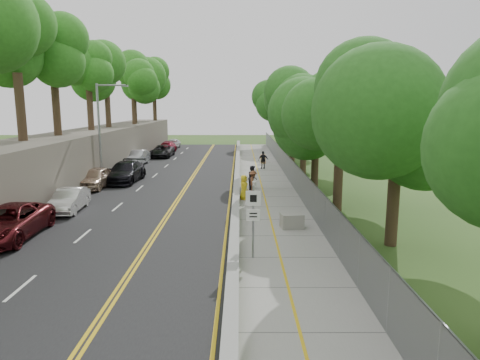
# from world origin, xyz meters

# --- Properties ---
(ground) EXTENTS (140.00, 140.00, 0.00)m
(ground) POSITION_xyz_m (0.00, 0.00, 0.00)
(ground) COLOR #33511E
(ground) RESTS_ON ground
(road) EXTENTS (11.20, 66.00, 0.04)m
(road) POSITION_xyz_m (-5.40, 15.00, 0.02)
(road) COLOR black
(road) RESTS_ON ground
(sidewalk) EXTENTS (4.20, 66.00, 0.05)m
(sidewalk) POSITION_xyz_m (2.55, 15.00, 0.03)
(sidewalk) COLOR gray
(sidewalk) RESTS_ON ground
(jersey_barrier) EXTENTS (0.42, 66.00, 0.60)m
(jersey_barrier) POSITION_xyz_m (0.25, 15.00, 0.30)
(jersey_barrier) COLOR #A4EA21
(jersey_barrier) RESTS_ON ground
(rock_embankment) EXTENTS (5.00, 66.00, 4.00)m
(rock_embankment) POSITION_xyz_m (-13.50, 15.00, 2.00)
(rock_embankment) COLOR #595147
(rock_embankment) RESTS_ON ground
(chainlink_fence) EXTENTS (0.04, 66.00, 2.00)m
(chainlink_fence) POSITION_xyz_m (4.65, 15.00, 1.00)
(chainlink_fence) COLOR slate
(chainlink_fence) RESTS_ON ground
(trees_embankment) EXTENTS (6.40, 66.00, 13.00)m
(trees_embankment) POSITION_xyz_m (-13.00, 15.00, 10.50)
(trees_embankment) COLOR #358823
(trees_embankment) RESTS_ON rock_embankment
(trees_fenceside) EXTENTS (7.00, 66.00, 14.00)m
(trees_fenceside) POSITION_xyz_m (7.00, 15.00, 7.00)
(trees_fenceside) COLOR #2F7422
(trees_fenceside) RESTS_ON ground
(streetlight) EXTENTS (2.52, 0.22, 8.00)m
(streetlight) POSITION_xyz_m (-10.46, 14.00, 4.64)
(streetlight) COLOR gray
(streetlight) RESTS_ON ground
(signpost) EXTENTS (0.62, 0.09, 3.10)m
(signpost) POSITION_xyz_m (1.05, -3.02, 1.96)
(signpost) COLOR gray
(signpost) RESTS_ON sidewalk
(construction_barrel) EXTENTS (0.60, 0.60, 0.98)m
(construction_barrel) POSITION_xyz_m (3.00, 25.93, 0.54)
(construction_barrel) COLOR orange
(construction_barrel) RESTS_ON sidewalk
(concrete_block) EXTENTS (1.24, 1.00, 0.75)m
(concrete_block) POSITION_xyz_m (3.20, 1.41, 0.43)
(concrete_block) COLOR gray
(concrete_block) RESTS_ON sidewalk
(car_1) EXTENTS (1.72, 4.23, 1.37)m
(car_1) POSITION_xyz_m (-9.77, 4.93, 0.72)
(car_1) COLOR silver
(car_1) RESTS_ON road
(car_2) EXTENTS (2.87, 5.88, 1.61)m
(car_2) POSITION_xyz_m (-10.60, -0.47, 0.84)
(car_2) COLOR #511115
(car_2) RESTS_ON road
(car_3) EXTENTS (2.64, 5.87, 1.67)m
(car_3) POSITION_xyz_m (-9.00, 14.78, 0.87)
(car_3) COLOR black
(car_3) RESTS_ON road
(car_4) EXTENTS (2.17, 4.77, 1.59)m
(car_4) POSITION_xyz_m (-10.59, 12.19, 0.83)
(car_4) COLOR tan
(car_4) RESTS_ON road
(car_5) EXTENTS (1.94, 4.79, 1.55)m
(car_5) POSITION_xyz_m (-10.42, 24.76, 0.81)
(car_5) COLOR #B0B2B7
(car_5) RESTS_ON road
(car_6) EXTENTS (2.47, 5.23, 1.44)m
(car_6) POSITION_xyz_m (-9.00, 31.61, 0.76)
(car_6) COLOR black
(car_6) RESTS_ON road
(car_7) EXTENTS (2.29, 4.93, 1.39)m
(car_7) POSITION_xyz_m (-9.23, 36.40, 0.74)
(car_7) COLOR maroon
(car_7) RESTS_ON road
(car_8) EXTENTS (1.99, 4.27, 1.42)m
(car_8) POSITION_xyz_m (-9.30, 42.04, 0.75)
(car_8) COLOR silver
(car_8) RESTS_ON road
(painter_0) EXTENTS (0.83, 0.97, 1.68)m
(painter_0) POSITION_xyz_m (0.75, 8.08, 0.89)
(painter_0) COLOR yellow
(painter_0) RESTS_ON sidewalk
(painter_1) EXTENTS (0.46, 0.62, 1.55)m
(painter_1) POSITION_xyz_m (1.45, 6.64, 0.83)
(painter_1) COLOR silver
(painter_1) RESTS_ON sidewalk
(painter_2) EXTENTS (0.82, 0.98, 1.82)m
(painter_2) POSITION_xyz_m (1.45, 11.48, 0.96)
(painter_2) COLOR #232228
(painter_2) RESTS_ON sidewalk
(painter_3) EXTENTS (0.63, 1.06, 1.60)m
(painter_3) POSITION_xyz_m (1.45, 10.41, 0.85)
(painter_3) COLOR brown
(painter_3) RESTS_ON sidewalk
(person_far) EXTENTS (1.10, 0.63, 1.76)m
(person_far) POSITION_xyz_m (2.80, 22.01, 0.93)
(person_far) COLOR black
(person_far) RESTS_ON sidewalk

